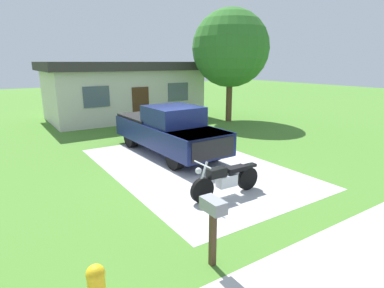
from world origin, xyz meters
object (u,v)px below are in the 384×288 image
(motorcycle, at_px, (226,179))
(pickup_truck, at_px, (167,129))
(shade_tree, at_px, (231,48))
(mailbox, at_px, (213,214))
(neighbor_house, at_px, (124,89))

(motorcycle, height_order, pickup_truck, pickup_truck)
(motorcycle, bearing_deg, shade_tree, 49.94)
(mailbox, xyz_separation_m, shade_tree, (9.28, 10.75, 3.27))
(mailbox, distance_m, shade_tree, 14.57)
(pickup_truck, xyz_separation_m, neighbor_house, (1.68, 8.75, 0.84))
(pickup_truck, bearing_deg, neighbor_house, 79.14)
(shade_tree, bearing_deg, neighbor_house, 135.93)
(mailbox, xyz_separation_m, neighbor_house, (4.46, 15.41, 0.81))
(neighbor_house, bearing_deg, shade_tree, -44.07)
(neighbor_house, bearing_deg, motorcycle, -100.23)
(motorcycle, bearing_deg, mailbox, -133.45)
(neighbor_house, bearing_deg, mailbox, -106.15)
(mailbox, bearing_deg, motorcycle, 46.55)
(pickup_truck, bearing_deg, motorcycle, -98.99)
(motorcycle, distance_m, neighbor_house, 13.50)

